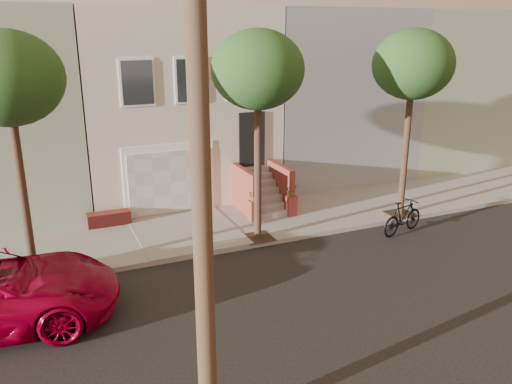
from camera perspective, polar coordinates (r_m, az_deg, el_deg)
name	(u,v)px	position (r m, az deg, el deg)	size (l,w,h in m)	color
ground	(285,307)	(12.95, 3.15, -12.38)	(90.00, 90.00, 0.00)	black
sidewalk	(213,229)	(17.38, -4.77, -4.02)	(40.00, 3.70, 0.15)	gray
house_row	(164,99)	(21.97, -10.04, 9.97)	(33.10, 11.70, 7.00)	beige
tree_left	(7,80)	(13.95, -25.55, 10.96)	(2.70, 2.57, 6.30)	#2D2116
tree_mid	(258,71)	(15.22, 0.21, 13.05)	(2.70, 2.57, 6.30)	#2D2116
tree_right	(413,66)	(18.14, 16.77, 13.07)	(2.70, 2.57, 6.30)	#2D2116
motorcycle	(403,217)	(17.62, 15.74, -2.65)	(0.53, 1.88, 1.13)	black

